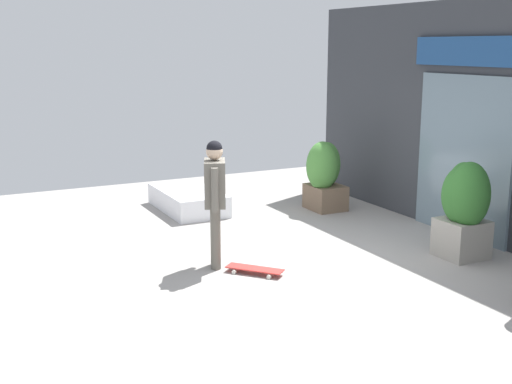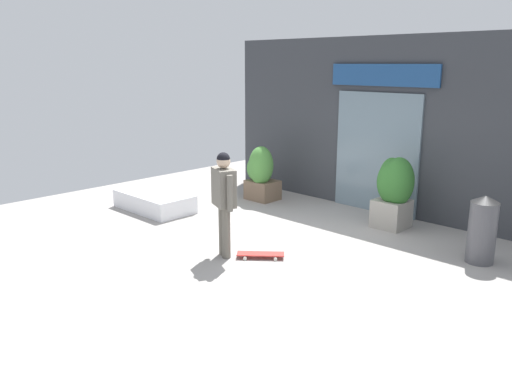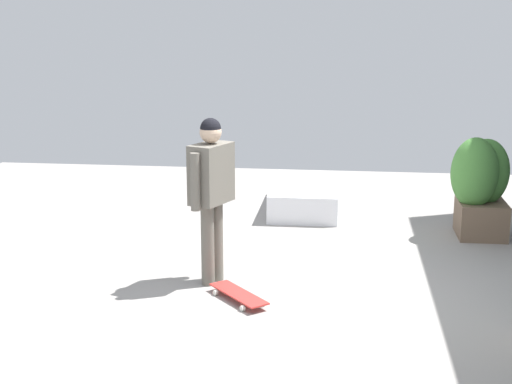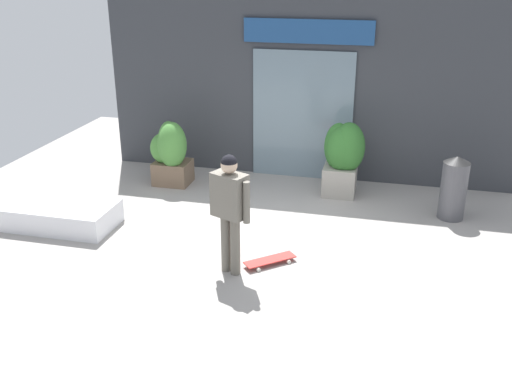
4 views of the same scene
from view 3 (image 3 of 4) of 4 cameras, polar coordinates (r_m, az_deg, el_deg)
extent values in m
plane|color=#9E9993|center=(7.04, 5.00, -8.24)|extent=(12.00, 12.00, 0.00)
cylinder|color=#666056|center=(7.40, -3.05, -3.76)|extent=(0.13, 0.13, 0.82)
cylinder|color=#666056|center=(7.27, -3.74, -4.08)|extent=(0.13, 0.13, 0.82)
cube|color=#6B665B|center=(7.16, -3.47, 1.44)|extent=(0.52, 0.42, 0.58)
cylinder|color=#6B665B|center=(7.39, -2.30, 1.58)|extent=(0.09, 0.09, 0.55)
cylinder|color=#6B665B|center=(6.95, -4.71, 0.78)|extent=(0.09, 0.09, 0.55)
sphere|color=beige|center=(7.09, -3.52, 4.62)|extent=(0.21, 0.21, 0.21)
sphere|color=black|center=(7.08, -3.52, 4.91)|extent=(0.20, 0.20, 0.20)
cube|color=red|center=(6.97, -1.35, -7.84)|extent=(0.69, 0.63, 0.02)
cylinder|color=silver|center=(6.86, 0.51, -8.56)|extent=(0.06, 0.06, 0.05)
cylinder|color=silver|center=(6.74, -1.05, -8.95)|extent=(0.06, 0.06, 0.05)
cylinder|color=silver|center=(7.22, -1.62, -7.40)|extent=(0.06, 0.06, 0.05)
cylinder|color=silver|center=(7.11, -3.13, -7.75)|extent=(0.06, 0.06, 0.05)
cube|color=brown|center=(9.32, 16.94, -1.97)|extent=(0.65, 0.56, 0.43)
ellipsoid|color=#4C8C3D|center=(9.32, 16.77, 0.99)|extent=(0.54, 0.39, 0.59)
ellipsoid|color=#4C8C3D|center=(9.25, 17.27, 1.46)|extent=(0.37, 0.56, 0.81)
ellipsoid|color=#4C8C3D|center=(9.10, 16.50, 1.43)|extent=(0.53, 0.56, 0.85)
cube|color=white|center=(10.18, 3.85, -0.33)|extent=(1.70, 0.90, 0.36)
camera|label=1|loc=(4.51, -91.40, 2.52)|focal=46.26mm
camera|label=2|loc=(6.50, -73.32, 7.10)|focal=36.12mm
camera|label=4|loc=(9.31, -52.88, 16.31)|focal=40.48mm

